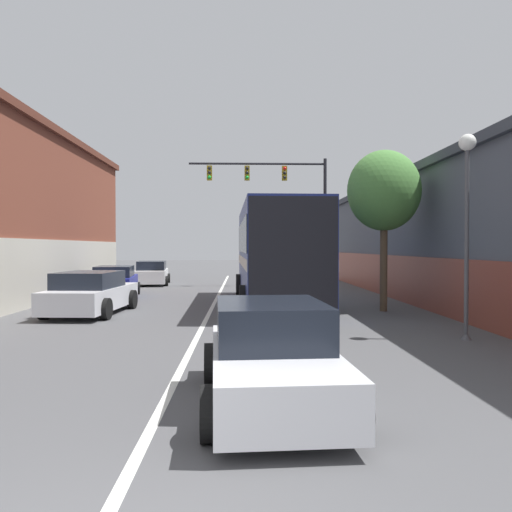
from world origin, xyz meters
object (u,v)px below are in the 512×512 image
(bus, at_px, (276,251))
(parked_car_left_far, at_px, (115,282))
(hatchback_foreground, at_px, (272,357))
(street_tree_near, at_px, (384,191))
(parked_car_left_near, at_px, (152,273))
(traffic_signal_gantry, at_px, (282,192))
(street_lamp, at_px, (467,203))
(parked_car_left_mid, at_px, (91,293))

(bus, xyz_separation_m, parked_car_left_far, (-6.78, 3.14, -1.39))
(hatchback_foreground, xyz_separation_m, street_tree_near, (4.39, 9.92, 3.40))
(bus, relative_size, parked_car_left_near, 2.26)
(traffic_signal_gantry, relative_size, street_lamp, 1.59)
(parked_car_left_far, bearing_deg, street_lamp, -140.44)
(bus, bearing_deg, hatchback_foreground, 174.25)
(bus, distance_m, traffic_signal_gantry, 9.62)
(bus, bearing_deg, parked_car_left_mid, 108.48)
(bus, distance_m, street_tree_near, 4.47)
(street_lamp, bearing_deg, bus, 119.46)
(parked_car_left_far, bearing_deg, street_tree_near, -122.62)
(parked_car_left_mid, xyz_separation_m, parked_car_left_far, (-0.60, 5.41, -0.02))
(parked_car_left_far, bearing_deg, bus, -121.81)
(traffic_signal_gantry, bearing_deg, hatchback_foreground, -94.85)
(parked_car_left_far, bearing_deg, hatchback_foreground, -165.19)
(parked_car_left_near, distance_m, street_tree_near, 16.26)
(hatchback_foreground, xyz_separation_m, parked_car_left_mid, (-5.34, 9.47, 0.00))
(hatchback_foreground, bearing_deg, parked_car_left_mid, 26.10)
(street_lamp, bearing_deg, parked_car_left_near, 120.89)
(parked_car_left_near, bearing_deg, street_lamp, -155.11)
(street_tree_near, bearing_deg, traffic_signal_gantry, 103.62)
(parked_car_left_near, relative_size, parked_car_left_mid, 1.00)
(parked_car_left_mid, height_order, street_tree_near, street_tree_near)
(parked_car_left_far, distance_m, street_lamp, 15.08)
(hatchback_foreground, bearing_deg, parked_car_left_far, 18.45)
(parked_car_left_mid, distance_m, street_lamp, 11.55)
(bus, relative_size, traffic_signal_gantry, 1.34)
(hatchback_foreground, height_order, street_tree_near, street_tree_near)
(hatchback_foreground, relative_size, street_tree_near, 0.73)
(parked_car_left_mid, bearing_deg, traffic_signal_gantry, -28.44)
(traffic_signal_gantry, bearing_deg, parked_car_left_near, 168.81)
(hatchback_foreground, bearing_deg, street_lamp, -49.45)
(parked_car_left_mid, distance_m, traffic_signal_gantry, 14.10)
(hatchback_foreground, relative_size, street_lamp, 0.83)
(parked_car_left_mid, xyz_separation_m, street_tree_near, (9.73, 0.45, 3.40))
(parked_car_left_mid, bearing_deg, hatchback_foreground, -146.84)
(parked_car_left_far, bearing_deg, parked_car_left_mid, 179.40)
(parked_car_left_near, distance_m, traffic_signal_gantry, 8.86)
(hatchback_foreground, xyz_separation_m, parked_car_left_far, (-5.94, 14.88, -0.01))
(parked_car_left_mid, xyz_separation_m, street_lamp, (10.18, -4.82, 2.54))
(bus, bearing_deg, parked_car_left_near, 30.17)
(traffic_signal_gantry, xyz_separation_m, street_lamp, (3.08, -16.10, -2.03))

